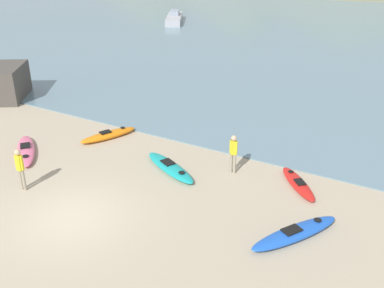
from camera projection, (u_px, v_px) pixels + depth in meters
The scene contains 10 objects.
ground_plane at pixel (71, 218), 15.67m from camera, with size 400.00×400.00×0.00m, color tan.
bay_water at pixel (344, 24), 48.89m from camera, with size 160.00×70.00×0.06m, color slate.
kayak_on_sand_0 at pixel (298, 183), 17.59m from camera, with size 2.24×2.43×0.30m.
kayak_on_sand_1 at pixel (26, 150), 20.20m from camera, with size 3.00×2.78×0.34m.
kayak_on_sand_2 at pixel (295, 233), 14.63m from camera, with size 2.40×3.41×0.38m.
kayak_on_sand_3 at pixel (108, 135), 21.68m from camera, with size 1.72×2.91×0.40m.
kayak_on_sand_4 at pixel (170, 167), 18.75m from camera, with size 3.27×2.11×0.35m.
person_near_foreground at pixel (20, 167), 17.01m from camera, with size 0.35×0.24×1.73m.
person_near_waterline at pixel (233, 152), 18.24m from camera, with size 0.34×0.30×1.69m.
moored_boat_0 at pixel (174, 18), 49.34m from camera, with size 4.19×6.04×1.19m.
Camera 1 is at (10.12, -9.26, 9.05)m, focal length 42.00 mm.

